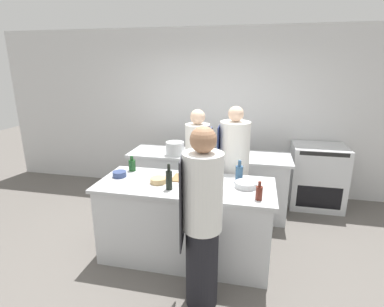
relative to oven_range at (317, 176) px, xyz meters
name	(u,v)px	position (x,y,z in m)	size (l,w,h in m)	color
ground_plane	(186,254)	(-1.72, -1.75, -0.50)	(16.00, 16.00, 0.00)	#605B56
wall_back	(214,112)	(-1.72, 0.38, 0.90)	(8.00, 0.06, 2.80)	silver
prep_counter	(186,220)	(-1.72, -1.75, -0.04)	(1.98, 0.83, 0.92)	silver
pass_counter	(208,182)	(-1.66, -0.54, -0.04)	(2.40, 0.68, 0.92)	silver
oven_range	(317,176)	(0.00, 0.00, 0.00)	(0.80, 0.66, 0.99)	silver
chef_at_prep_near	(202,221)	(-1.41, -2.44, 0.37)	(0.39, 0.37, 1.72)	black
chef_at_stove	(198,170)	(-1.72, -1.06, 0.34)	(0.34, 0.32, 1.65)	black
chef_at_pass_far	(233,172)	(-1.24, -1.08, 0.36)	(0.39, 0.38, 1.71)	black
bottle_olive_oil	(259,193)	(-0.92, -2.00, 0.50)	(0.07, 0.07, 0.19)	#5B2319
bottle_vinegar	(239,173)	(-1.14, -1.54, 0.52)	(0.08, 0.08, 0.25)	#2D5175
bottle_wine	(132,165)	(-2.47, -1.48, 0.50)	(0.09, 0.09, 0.19)	#19471E
bottle_cooking_oil	(195,176)	(-1.60, -1.80, 0.54)	(0.08, 0.08, 0.30)	#B2A84C
bottle_sauce	(169,179)	(-1.85, -1.94, 0.53)	(0.07, 0.07, 0.28)	black
bottle_water	(217,170)	(-1.41, -1.45, 0.49)	(0.08, 0.08, 0.19)	silver
bowl_mixing_large	(158,180)	(-2.02, -1.79, 0.45)	(0.18, 0.18, 0.06)	tan
bowl_prep_small	(246,185)	(-1.06, -1.71, 0.45)	(0.23, 0.23, 0.06)	#B7BABC
bowl_ceramic_blue	(120,174)	(-2.54, -1.70, 0.45)	(0.16, 0.16, 0.06)	navy
cutting_board	(188,178)	(-1.73, -1.60, 0.43)	(0.35, 0.25, 0.01)	olive
stockpot	(175,148)	(-2.14, -0.69, 0.52)	(0.27, 0.27, 0.19)	silver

